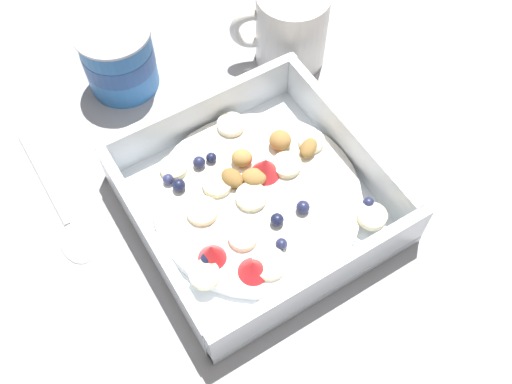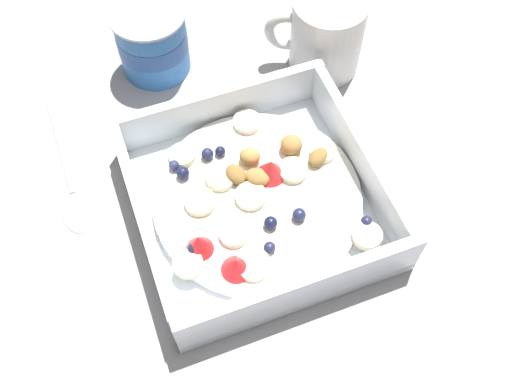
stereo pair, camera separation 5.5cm
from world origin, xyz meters
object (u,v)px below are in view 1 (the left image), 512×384
(fruit_bowl, at_px, (256,199))
(coffee_mug, at_px, (290,28))
(yogurt_cup, at_px, (119,57))
(spoon, at_px, (65,221))

(fruit_bowl, distance_m, coffee_mug, 0.21)
(coffee_mug, bearing_deg, yogurt_cup, 160.61)
(fruit_bowl, height_order, spoon, fruit_bowl)
(spoon, xyz_separation_m, yogurt_cup, (0.13, 0.14, 0.04))
(fruit_bowl, relative_size, yogurt_cup, 2.76)
(spoon, height_order, yogurt_cup, yogurt_cup)
(fruit_bowl, bearing_deg, coffee_mug, 48.02)
(coffee_mug, bearing_deg, spoon, -166.69)
(yogurt_cup, height_order, coffee_mug, coffee_mug)
(fruit_bowl, bearing_deg, yogurt_cup, 100.54)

